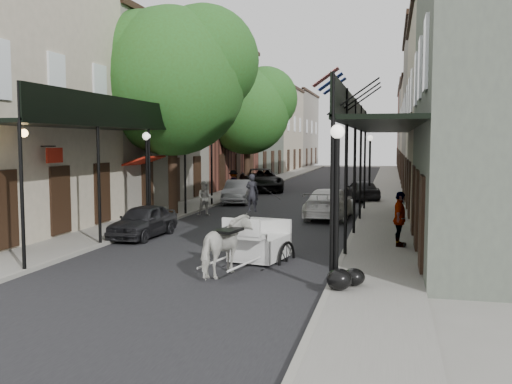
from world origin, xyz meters
The scene contains 24 objects.
ground centered at (0.00, 0.00, 0.00)m, with size 140.00×140.00×0.00m, color gray.
road centered at (0.00, 20.00, 0.01)m, with size 8.00×90.00×0.01m, color black.
sidewalk_left centered at (-5.00, 20.00, 0.06)m, with size 2.20×90.00×0.12m, color gray.
sidewalk_right centered at (5.00, 20.00, 0.06)m, with size 2.20×90.00×0.12m, color gray.
building_row_left centered at (-8.60, 30.00, 5.25)m, with size 5.00×80.00×10.50m, color #BCAE96.
building_row_right centered at (8.60, 30.00, 5.25)m, with size 5.00×80.00×10.50m, color gray.
gallery_left centered at (-4.79, 6.98, 4.05)m, with size 2.20×18.05×4.88m.
gallery_right centered at (4.79, 6.98, 4.05)m, with size 2.20×18.05×4.88m.
tree_near centered at (-4.20, 10.18, 6.49)m, with size 7.31×6.80×9.63m.
tree_far centered at (-4.25, 24.18, 5.84)m, with size 6.45×6.00×8.61m.
lamppost_right_near centered at (4.10, -2.00, 2.05)m, with size 0.32×0.32×3.71m.
lamppost_left centered at (-4.10, 6.00, 2.05)m, with size 0.32×0.32×3.71m.
lamppost_right_far centered at (4.10, 18.00, 2.05)m, with size 0.32×0.32×3.71m.
horse centered at (1.21, -1.00, 0.77)m, with size 0.83×1.83×1.54m, color beige.
carriage centered at (1.69, 1.36, 1.00)m, with size 1.84×2.48×2.58m.
pedestrian_walking centered at (-3.16, 10.39, 0.81)m, with size 0.79×0.61×1.62m, color #BBB9B0.
pedestrian_sidewalk_left centered at (-4.20, 18.96, 0.92)m, with size 1.03×0.59×1.59m, color gray.
pedestrian_sidewalk_right centered at (5.58, 3.64, 1.00)m, with size 1.03×0.43×1.76m, color gray.
car_left_near centered at (-3.38, 4.00, 0.60)m, with size 1.41×3.50×1.19m, color black.
car_left_mid centered at (-3.07, 16.04, 0.65)m, with size 1.37×3.94×1.30m, color #9C9CA1.
car_left_far centered at (-3.60, 24.00, 0.79)m, with size 2.63×5.70×1.59m, color black.
car_right_near centered at (2.60, 10.78, 0.68)m, with size 1.90×4.68×1.36m, color silver.
car_right_far centered at (3.60, 19.00, 0.62)m, with size 1.48×3.67×1.25m, color black.
trash_bags centered at (4.32, -2.03, 0.35)m, with size 0.84×0.99×0.49m.
Camera 1 is at (5.29, -14.86, 3.43)m, focal length 40.00 mm.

